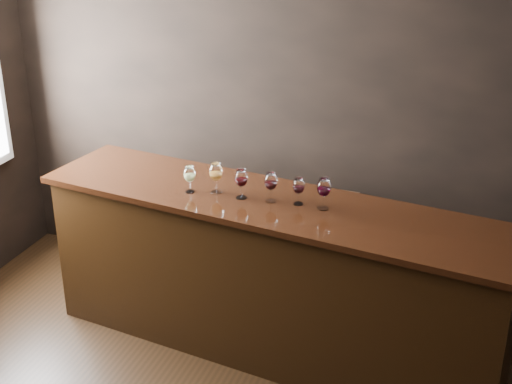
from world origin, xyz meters
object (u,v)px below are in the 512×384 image
(bar_counter, at_px, (271,280))
(glass_white, at_px, (190,175))
(glass_red_c, at_px, (299,187))
(back_bar_shelf, at_px, (209,230))
(glass_red_b, at_px, (271,182))
(glass_red_d, at_px, (324,188))
(glass_amber, at_px, (216,173))
(glass_red_a, at_px, (241,179))

(bar_counter, height_order, glass_white, glass_white)
(glass_white, xyz_separation_m, glass_red_c, (0.76, 0.05, -0.00))
(back_bar_shelf, relative_size, glass_red_b, 11.87)
(glass_white, relative_size, glass_red_d, 0.89)
(glass_white, height_order, glass_red_c, glass_white)
(bar_counter, xyz_separation_m, glass_amber, (-0.41, 0.01, 0.76))
(glass_red_a, bearing_deg, bar_counter, 4.27)
(bar_counter, bearing_deg, glass_white, -168.18)
(glass_white, distance_m, glass_red_d, 0.94)
(glass_amber, relative_size, glass_red_a, 1.04)
(bar_counter, relative_size, glass_red_b, 15.70)
(glass_red_b, relative_size, glass_red_d, 0.96)
(glass_white, bearing_deg, glass_amber, 16.97)
(glass_red_c, bearing_deg, glass_amber, 179.91)
(glass_red_d, bearing_deg, glass_white, -177.65)
(glass_white, height_order, glass_red_b, glass_red_b)
(bar_counter, xyz_separation_m, back_bar_shelf, (-0.83, 0.82, -0.13))
(glass_white, relative_size, glass_red_b, 0.93)
(back_bar_shelf, xyz_separation_m, glass_amber, (0.41, -0.80, 0.89))
(glass_red_a, bearing_deg, back_bar_shelf, 126.19)
(glass_red_b, xyz_separation_m, glass_red_d, (0.36, 0.00, 0.01))
(back_bar_shelf, distance_m, glass_white, 1.25)
(glass_red_a, xyz_separation_m, glass_red_b, (0.21, 0.01, -0.00))
(glass_white, relative_size, glass_amber, 0.89)
(glass_amber, xyz_separation_m, glass_red_d, (0.76, -0.01, -0.00))
(glass_amber, height_order, glass_red_d, same)
(glass_white, xyz_separation_m, glass_red_b, (0.58, 0.04, 0.01))
(glass_red_a, height_order, glass_red_b, same)
(glass_red_b, bearing_deg, glass_amber, 177.45)
(glass_red_a, relative_size, glass_red_c, 1.11)
(glass_red_a, bearing_deg, glass_amber, 171.31)
(glass_red_b, bearing_deg, glass_red_a, -176.68)
(glass_amber, height_order, glass_red_b, glass_amber)
(bar_counter, height_order, back_bar_shelf, bar_counter)
(back_bar_shelf, bearing_deg, glass_amber, -62.73)
(back_bar_shelf, relative_size, glass_red_d, 11.41)
(back_bar_shelf, bearing_deg, glass_red_b, -45.19)
(bar_counter, xyz_separation_m, glass_white, (-0.58, -0.04, 0.75))
(back_bar_shelf, bearing_deg, glass_red_d, -34.78)
(bar_counter, distance_m, glass_white, 0.95)
(glass_red_a, xyz_separation_m, glass_red_d, (0.57, 0.02, 0.01))
(glass_white, height_order, glass_red_d, glass_red_d)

